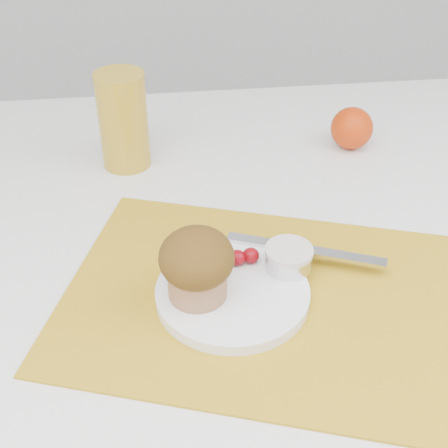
{
  "coord_description": "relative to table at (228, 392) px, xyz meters",
  "views": [
    {
      "loc": [
        -0.09,
        -0.63,
        1.24
      ],
      "look_at": [
        -0.02,
        -0.04,
        0.8
      ],
      "focal_mm": 50.0,
      "sensor_mm": 36.0,
      "label": 1
    }
  ],
  "objects": [
    {
      "name": "table",
      "position": [
        0.0,
        0.0,
        0.0
      ],
      "size": [
        1.2,
        0.8,
        0.75
      ],
      "primitive_type": "cube",
      "color": "white",
      "rests_on": "ground"
    },
    {
      "name": "placemat",
      "position": [
        0.01,
        -0.17,
        0.38
      ],
      "size": [
        0.52,
        0.45,
        0.0
      ],
      "primitive_type": "cube",
      "rotation": [
        0.0,
        0.0,
        -0.32
      ],
      "color": "gold",
      "rests_on": "table"
    },
    {
      "name": "plate",
      "position": [
        -0.02,
        -0.17,
        0.39
      ],
      "size": [
        0.19,
        0.19,
        0.01
      ],
      "primitive_type": "cylinder",
      "rotation": [
        0.0,
        0.0,
        0.09
      ],
      "color": "white",
      "rests_on": "placemat"
    },
    {
      "name": "ramekin",
      "position": [
        0.05,
        -0.14,
        0.4
      ],
      "size": [
        0.07,
        0.07,
        0.02
      ],
      "primitive_type": "cylinder",
      "rotation": [
        0.0,
        0.0,
        -0.29
      ],
      "color": "silver",
      "rests_on": "plate"
    },
    {
      "name": "cream",
      "position": [
        0.05,
        -0.14,
        0.42
      ],
      "size": [
        0.06,
        0.06,
        0.01
      ],
      "primitive_type": "cylinder",
      "rotation": [
        0.0,
        0.0,
        0.17
      ],
      "color": "silver",
      "rests_on": "ramekin"
    },
    {
      "name": "raspberry_near",
      "position": [
        -0.01,
        -0.13,
        0.4
      ],
      "size": [
        0.02,
        0.02,
        0.02
      ],
      "primitive_type": "ellipsoid",
      "color": "#5A0208",
      "rests_on": "plate"
    },
    {
      "name": "raspberry_far",
      "position": [
        0.01,
        -0.12,
        0.4
      ],
      "size": [
        0.02,
        0.02,
        0.02
      ],
      "primitive_type": "ellipsoid",
      "color": "#550207",
      "rests_on": "plate"
    },
    {
      "name": "butter_knife",
      "position": [
        0.08,
        -0.11,
        0.4
      ],
      "size": [
        0.19,
        0.09,
        0.0
      ],
      "primitive_type": "cube",
      "rotation": [
        0.0,
        0.0,
        -0.4
      ],
      "color": "silver",
      "rests_on": "plate"
    },
    {
      "name": "orange",
      "position": [
        0.22,
        0.16,
        0.41
      ],
      "size": [
        0.07,
        0.07,
        0.07
      ],
      "primitive_type": "sphere",
      "color": "red",
      "rests_on": "table"
    },
    {
      "name": "juice_glass",
      "position": [
        -0.14,
        0.15,
        0.45
      ],
      "size": [
        0.09,
        0.09,
        0.15
      ],
      "primitive_type": "cylinder",
      "rotation": [
        0.0,
        0.0,
        0.2
      ],
      "color": "gold",
      "rests_on": "table"
    },
    {
      "name": "muffin",
      "position": [
        -0.06,
        -0.17,
        0.44
      ],
      "size": [
        0.08,
        0.08,
        0.08
      ],
      "color": "#AE7A54",
      "rests_on": "plate"
    }
  ]
}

